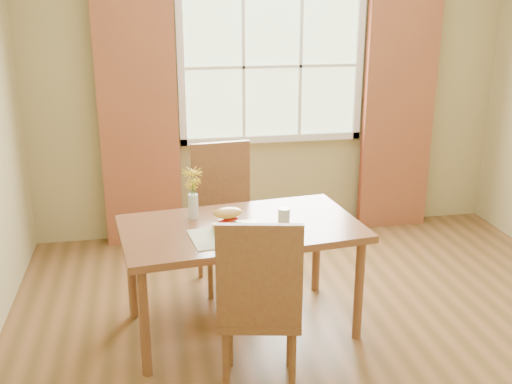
{
  "coord_description": "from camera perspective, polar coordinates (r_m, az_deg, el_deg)",
  "views": [
    {
      "loc": [
        -1.09,
        -3.23,
        2.09
      ],
      "look_at": [
        -0.46,
        0.15,
        0.95
      ],
      "focal_mm": 42.0,
      "sensor_mm": 36.0,
      "label": 1
    }
  ],
  "objects": [
    {
      "name": "window",
      "position": [
        5.25,
        1.52,
        11.86
      ],
      "size": [
        1.62,
        0.06,
        1.32
      ],
      "color": "#ABBE8F",
      "rests_on": "room"
    },
    {
      "name": "curtain_right",
      "position": [
        5.58,
        13.42,
        7.6
      ],
      "size": [
        0.65,
        0.08,
        2.2
      ],
      "primitive_type": "cube",
      "color": "maroon",
      "rests_on": "room"
    },
    {
      "name": "room",
      "position": [
        3.49,
        7.91,
        5.9
      ],
      "size": [
        4.24,
        3.84,
        2.74
      ],
      "color": "brown",
      "rests_on": "ground"
    },
    {
      "name": "curtain_left",
      "position": [
        5.11,
        -11.11,
        6.81
      ],
      "size": [
        0.65,
        0.08,
        2.2
      ],
      "primitive_type": "cube",
      "color": "maroon",
      "rests_on": "room"
    },
    {
      "name": "placemat",
      "position": [
        3.57,
        -2.58,
        -4.21
      ],
      "size": [
        0.49,
        0.38,
        0.01
      ],
      "primitive_type": "cube",
      "rotation": [
        0.0,
        0.0,
        0.13
      ],
      "color": "#E4ECC8",
      "rests_on": "dining_table"
    },
    {
      "name": "croissant_sandwich",
      "position": [
        3.61,
        -2.73,
        -2.57
      ],
      "size": [
        0.2,
        0.16,
        0.14
      ],
      "rotation": [
        0.0,
        0.0,
        0.18
      ],
      "color": "gold",
      "rests_on": "plate"
    },
    {
      "name": "plate",
      "position": [
        3.61,
        -1.72,
        -3.76
      ],
      "size": [
        0.29,
        0.29,
        0.01
      ],
      "primitive_type": "cube",
      "rotation": [
        0.0,
        0.0,
        0.07
      ],
      "color": "#ACC531",
      "rests_on": "placemat"
    },
    {
      "name": "chair_near",
      "position": [
        3.17,
        0.33,
        -10.37
      ],
      "size": [
        0.51,
        0.51,
        1.04
      ],
      "rotation": [
        0.0,
        0.0,
        -0.2
      ],
      "color": "brown",
      "rests_on": "room"
    },
    {
      "name": "water_glass",
      "position": [
        3.72,
        2.68,
        -2.42
      ],
      "size": [
        0.07,
        0.07,
        0.11
      ],
      "color": "silver",
      "rests_on": "dining_table"
    },
    {
      "name": "flower_vase",
      "position": [
        3.81,
        -6.05,
        0.32
      ],
      "size": [
        0.13,
        0.13,
        0.33
      ],
      "color": "silver",
      "rests_on": "dining_table"
    },
    {
      "name": "dining_table",
      "position": [
        3.77,
        -1.43,
        -4.23
      ],
      "size": [
        1.56,
        1.0,
        0.72
      ],
      "rotation": [
        0.0,
        0.0,
        0.12
      ],
      "color": "brown",
      "rests_on": "room"
    },
    {
      "name": "chair_far",
      "position": [
        4.45,
        -3.01,
        -1.54
      ],
      "size": [
        0.49,
        0.49,
        1.06
      ],
      "rotation": [
        0.0,
        0.0,
        0.11
      ],
      "color": "brown",
      "rests_on": "room"
    }
  ]
}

